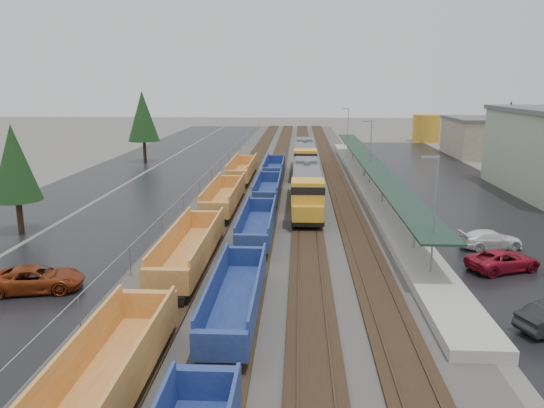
{
  "coord_description": "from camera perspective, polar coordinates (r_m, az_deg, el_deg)",
  "views": [
    {
      "loc": [
        1.24,
        -11.7,
        12.22
      ],
      "look_at": [
        -1.06,
        32.75,
        2.0
      ],
      "focal_mm": 35.0,
      "sensor_mm": 36.0,
      "label": 1
    }
  ],
  "objects": [
    {
      "name": "trackbed",
      "position": [
        72.71,
        1.95,
        3.38
      ],
      "size": [
        14.6,
        160.0,
        0.22
      ],
      "color": "black",
      "rests_on": "ground"
    },
    {
      "name": "tree_east",
      "position": [
        74.88,
        24.1,
        7.42
      ],
      "size": [
        4.4,
        4.4,
        10.0
      ],
      "color": "#332316",
      "rests_on": "ground"
    },
    {
      "name": "east_commuter_lot",
      "position": [
        65.35,
        18.68,
        1.48
      ],
      "size": [
        16.0,
        100.0,
        0.02
      ],
      "primitive_type": "cube",
      "color": "black",
      "rests_on": "ground"
    },
    {
      "name": "well_string_yellow",
      "position": [
        36.13,
        -8.77,
        -4.99
      ],
      "size": [
        2.74,
        80.15,
        2.43
      ],
      "color": "#B57732",
      "rests_on": "ground"
    },
    {
      "name": "well_string_blue",
      "position": [
        35.12,
        -2.49,
        -5.53
      ],
      "size": [
        2.47,
        84.71,
        2.19
      ],
      "color": "navy",
      "rests_on": "ground"
    },
    {
      "name": "parked_car_west_c",
      "position": [
        34.94,
        -24.01,
        -7.39
      ],
      "size": [
        3.6,
        5.86,
        1.51
      ],
      "primitive_type": "imported",
      "rotation": [
        0.0,
        0.0,
        1.78
      ],
      "color": "maroon",
      "rests_on": "ground"
    },
    {
      "name": "storage_tank",
      "position": [
        117.59,
        16.25,
        7.84
      ],
      "size": [
        5.65,
        5.65,
        5.65
      ],
      "primitive_type": "cylinder",
      "color": "gold",
      "rests_on": "ground"
    },
    {
      "name": "tree_west_near",
      "position": [
        48.16,
        -25.99,
        3.99
      ],
      "size": [
        3.96,
        3.96,
        9.0
      ],
      "color": "#332316",
      "rests_on": "ground"
    },
    {
      "name": "chainlink_fence",
      "position": [
        71.74,
        -5.7,
        4.37
      ],
      "size": [
        0.08,
        160.04,
        2.02
      ],
      "color": "gray",
      "rests_on": "ground"
    },
    {
      "name": "west_road",
      "position": [
        77.32,
        -16.95,
        3.28
      ],
      "size": [
        9.0,
        160.0,
        0.02
      ],
      "primitive_type": "cube",
      "color": "black",
      "rests_on": "ground"
    },
    {
      "name": "ballast_strip",
      "position": [
        72.73,
        1.94,
        3.29
      ],
      "size": [
        20.0,
        160.0,
        0.08
      ],
      "primitive_type": "cube",
      "color": "#302D2B",
      "rests_on": "ground"
    },
    {
      "name": "tree_west_far",
      "position": [
        85.37,
        -13.72,
        9.15
      ],
      "size": [
        4.84,
        4.84,
        11.0
      ],
      "color": "#332316",
      "rests_on": "ground"
    },
    {
      "name": "parked_car_east_c",
      "position": [
        43.21,
        22.46,
        -3.56
      ],
      "size": [
        2.71,
        4.96,
        1.36
      ],
      "primitive_type": "imported",
      "rotation": [
        0.0,
        0.0,
        1.75
      ],
      "color": "white",
      "rests_on": "ground"
    },
    {
      "name": "locomotive_trail",
      "position": [
        72.52,
        3.55,
        5.02
      ],
      "size": [
        2.83,
        18.65,
        4.22
      ],
      "color": "black",
      "rests_on": "ground"
    },
    {
      "name": "station_platform",
      "position": [
        63.31,
        10.42,
        2.27
      ],
      "size": [
        3.0,
        80.0,
        8.0
      ],
      "color": "#9E9B93",
      "rests_on": "ground"
    },
    {
      "name": "distant_hills",
      "position": [
        226.93,
        14.21,
        9.46
      ],
      "size": [
        301.0,
        140.0,
        25.2
      ],
      "color": "#4E614B",
      "rests_on": "ground"
    },
    {
      "name": "locomotive_lead",
      "position": [
        51.8,
        3.75,
        1.83
      ],
      "size": [
        2.83,
        18.65,
        4.22
      ],
      "color": "black",
      "rests_on": "ground"
    },
    {
      "name": "west_parking_lot",
      "position": [
        74.52,
        -9.69,
        3.32
      ],
      "size": [
        10.0,
        160.0,
        0.02
      ],
      "primitive_type": "cube",
      "color": "black",
      "rests_on": "ground"
    },
    {
      "name": "parked_car_east_b",
      "position": [
        38.54,
        23.63,
        -5.6
      ],
      "size": [
        3.95,
        5.48,
        1.38
      ],
      "primitive_type": "imported",
      "rotation": [
        0.0,
        0.0,
        1.94
      ],
      "color": "maroon",
      "rests_on": "ground"
    }
  ]
}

